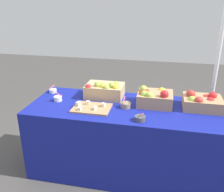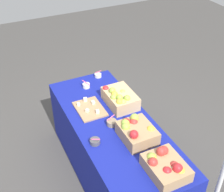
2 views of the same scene
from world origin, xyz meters
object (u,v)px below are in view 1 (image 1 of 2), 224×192
cutting_board_front (91,108)px  sample_bowl_mid (58,98)px  sample_bowl_extra (53,91)px  tent_pole (218,58)px  apple_crate_left (202,102)px  sample_bowl_far (140,118)px  apple_crate_right (105,90)px  apple_crate_middle (154,98)px  sample_bowl_near (126,105)px

cutting_board_front → sample_bowl_mid: (-0.40, 0.12, 0.01)m
sample_bowl_extra → tent_pole: (1.76, 0.38, 0.38)m
sample_bowl_extra → tent_pole: tent_pole is taller
apple_crate_left → sample_bowl_mid: (-1.43, -0.12, -0.04)m
apple_crate_left → sample_bowl_far: apple_crate_left is taller
apple_crate_right → cutting_board_front: size_ratio=1.10×
apple_crate_right → sample_bowl_extra: 0.61m
apple_crate_middle → sample_bowl_mid: (-0.98, -0.10, -0.05)m
apple_crate_middle → cutting_board_front: size_ratio=0.95×
cutting_board_front → sample_bowl_mid: sample_bowl_mid is taller
apple_crate_middle → sample_bowl_near: size_ratio=3.31×
apple_crate_right → sample_bowl_near: (0.26, -0.22, -0.05)m
apple_crate_left → tent_pole: bearing=69.9°
apple_crate_middle → sample_bowl_mid: 0.98m
cutting_board_front → sample_bowl_far: sample_bowl_far is taller
apple_crate_middle → sample_bowl_extra: 1.14m
tent_pole → apple_crate_middle: bearing=-142.2°
apple_crate_middle → apple_crate_left: bearing=1.9°
apple_crate_left → sample_bowl_extra: (-1.59, 0.10, -0.05)m
apple_crate_left → sample_bowl_extra: apple_crate_left is taller
apple_crate_right → sample_bowl_far: bearing=-47.6°
apple_crate_right → sample_bowl_near: apple_crate_right is taller
apple_crate_middle → cutting_board_front: (-0.58, -0.22, -0.07)m
apple_crate_middle → apple_crate_right: bearing=169.6°
sample_bowl_mid → tent_pole: 1.75m
apple_crate_middle → cutting_board_front: 0.62m
apple_crate_left → sample_bowl_near: 0.73m
sample_bowl_near → sample_bowl_extra: (-0.87, 0.23, -0.01)m
apple_crate_left → tent_pole: (0.17, 0.47, 0.33)m
apple_crate_left → sample_bowl_near: bearing=-169.1°
cutting_board_front → sample_bowl_near: 0.33m
apple_crate_middle → sample_bowl_near: (-0.26, -0.12, -0.05)m
tent_pole → cutting_board_front: bearing=-149.5°
sample_bowl_far → tent_pole: 1.19m
apple_crate_middle → sample_bowl_mid: apple_crate_middle is taller
apple_crate_right → sample_bowl_mid: 0.50m
apple_crate_right → apple_crate_middle: bearing=-10.4°
cutting_board_front → sample_bowl_near: (0.32, 0.10, 0.02)m
sample_bowl_near → tent_pole: tent_pole is taller
sample_bowl_far → tent_pole: bearing=49.8°
apple_crate_left → apple_crate_middle: 0.46m
apple_crate_middle → sample_bowl_far: bearing=-104.5°
apple_crate_right → tent_pole: (1.15, 0.39, 0.32)m
sample_bowl_near → sample_bowl_far: bearing=-56.1°
apple_crate_left → sample_bowl_far: bearing=-145.2°
cutting_board_front → apple_crate_left: bearing=13.0°
apple_crate_left → tent_pole: 0.60m
apple_crate_left → cutting_board_front: bearing=-167.0°
apple_crate_left → sample_bowl_mid: bearing=-175.3°
sample_bowl_near → apple_crate_middle: bearing=25.3°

